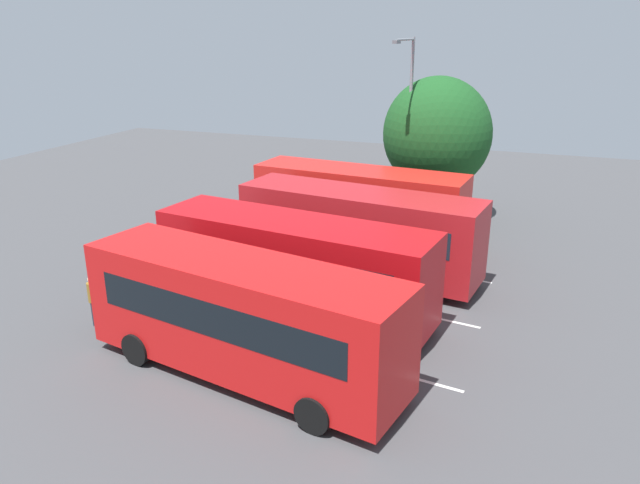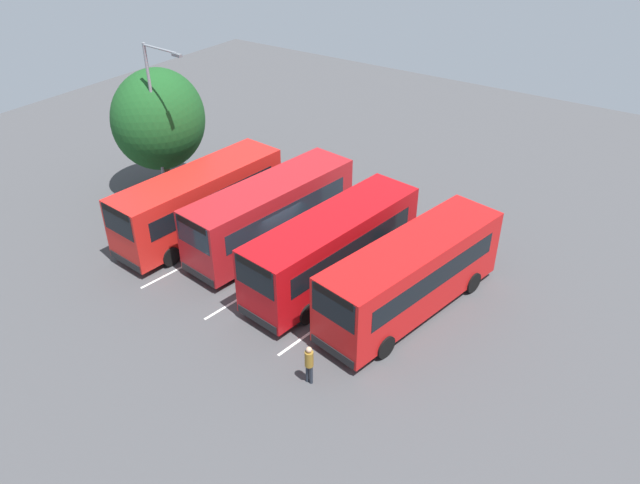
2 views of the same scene
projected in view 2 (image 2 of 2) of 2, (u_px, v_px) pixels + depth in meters
ground_plane at (299, 263)px, 29.10m from camera, size 60.43×60.43×0.00m
bus_far_left at (199, 201)px, 30.53m from camera, size 9.50×3.33×3.33m
bus_center_left at (271, 212)px, 29.55m from camera, size 9.55×3.66×3.33m
bus_center_right at (333, 247)px, 26.92m from camera, size 9.55×3.66×3.33m
bus_far_right at (411, 274)px, 25.16m from camera, size 9.60×4.18×3.33m
pedestrian at (309, 362)px, 21.98m from camera, size 0.33×0.33×1.68m
street_lamp at (158, 117)px, 31.43m from camera, size 0.40×2.80×8.72m
depot_tree at (159, 120)px, 33.32m from camera, size 5.27×4.75×6.99m
lane_stripe_outer_left at (237, 238)px, 30.94m from camera, size 11.29×1.72×0.01m
lane_stripe_inner_left at (299, 263)px, 29.09m from camera, size 11.29×1.72×0.01m
lane_stripe_inner_right at (370, 290)px, 27.25m from camera, size 11.29×1.72×0.01m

